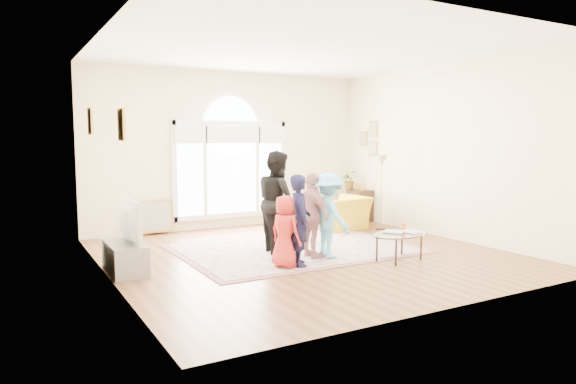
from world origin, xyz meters
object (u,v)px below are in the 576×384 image
area_rug (295,248)px  coffee_table (399,235)px  tv_console (125,257)px  armchair (340,213)px  television (124,221)px

area_rug → coffee_table: size_ratio=3.34×
area_rug → tv_console: tv_console is taller
tv_console → coffee_table: coffee_table is taller
armchair → television: bearing=7.8°
armchair → tv_console: bearing=7.8°
tv_console → armchair: 4.71m
tv_console → coffee_table: bearing=-19.7°
television → coffee_table: bearing=-19.7°
television → area_rug: bearing=2.9°
area_rug → armchair: bearing=33.3°
tv_console → television: 0.51m
area_rug → tv_console: (-2.81, -0.14, 0.20)m
coffee_table → armchair: bearing=62.1°
television → coffee_table: (3.76, -1.35, -0.32)m
area_rug → armchair: armchair is taller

